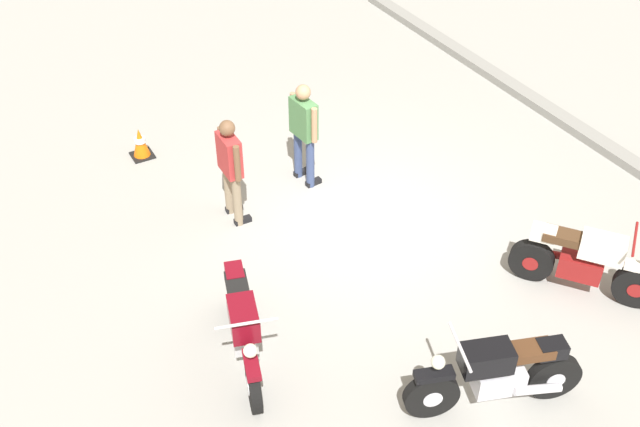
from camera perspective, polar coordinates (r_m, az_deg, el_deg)
ground_plane at (r=11.43m, az=3.31°, el=-0.67°), size 40.00×40.00×0.00m
curb_edge at (r=14.00m, az=19.62°, el=5.36°), size 14.00×0.30×0.15m
motorcycle_black_cruiser at (r=8.87m, az=13.08°, el=-11.63°), size 0.94×2.02×1.09m
motorcycle_cream_vintage at (r=10.59m, az=19.17°, el=-3.46°), size 1.63×1.33×1.07m
motorcycle_maroon_cruiser at (r=9.18m, az=-5.75°, el=-8.37°), size 2.04×0.90×1.09m
person_in_red_shirt at (r=11.01m, az=-6.71°, el=3.65°), size 0.65×0.31×1.69m
person_in_green_shirt at (r=11.73m, az=-1.22°, el=6.42°), size 0.67×0.35×1.72m
traffic_cone at (r=13.06m, az=-13.28°, el=5.15°), size 0.36×0.36×0.53m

